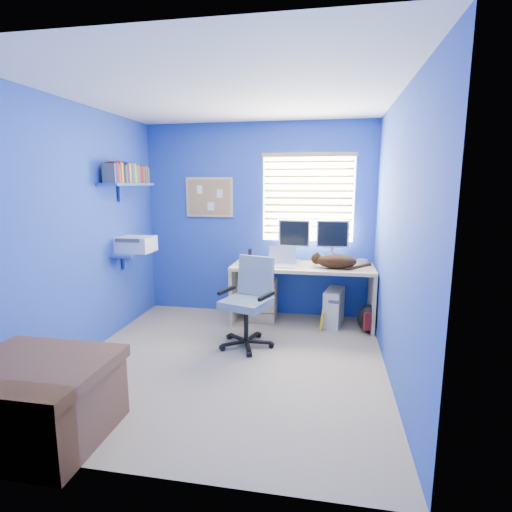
% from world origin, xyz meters
% --- Properties ---
extents(floor, '(3.00, 3.20, 0.00)m').
position_xyz_m(floor, '(0.00, 0.00, 0.00)').
color(floor, tan).
rests_on(floor, ground).
extents(ceiling, '(3.00, 3.20, 0.00)m').
position_xyz_m(ceiling, '(0.00, 0.00, 2.50)').
color(ceiling, white).
rests_on(ceiling, wall_back).
extents(wall_back, '(3.00, 0.01, 2.50)m').
position_xyz_m(wall_back, '(0.00, 1.60, 1.25)').
color(wall_back, '#294AB6').
rests_on(wall_back, ground).
extents(wall_front, '(3.00, 0.01, 2.50)m').
position_xyz_m(wall_front, '(0.00, -1.60, 1.25)').
color(wall_front, '#294AB6').
rests_on(wall_front, ground).
extents(wall_left, '(0.01, 3.20, 2.50)m').
position_xyz_m(wall_left, '(-1.50, 0.00, 1.25)').
color(wall_left, '#294AB6').
rests_on(wall_left, ground).
extents(wall_right, '(0.01, 3.20, 2.50)m').
position_xyz_m(wall_right, '(1.50, 0.00, 1.25)').
color(wall_right, '#294AB6').
rests_on(wall_right, ground).
extents(desk, '(1.72, 0.65, 0.74)m').
position_xyz_m(desk, '(0.62, 1.26, 0.37)').
color(desk, tan).
rests_on(desk, floor).
extents(laptop, '(0.33, 0.26, 0.22)m').
position_xyz_m(laptop, '(0.37, 1.15, 0.85)').
color(laptop, silver).
rests_on(laptop, desk).
extents(monitor_left, '(0.41, 0.17, 0.54)m').
position_xyz_m(monitor_left, '(0.49, 1.46, 1.01)').
color(monitor_left, silver).
rests_on(monitor_left, desk).
extents(monitor_right, '(0.41, 0.14, 0.54)m').
position_xyz_m(monitor_right, '(0.97, 1.48, 1.01)').
color(monitor_right, silver).
rests_on(monitor_right, desk).
extents(phone, '(0.10, 0.12, 0.17)m').
position_xyz_m(phone, '(-0.06, 1.35, 0.82)').
color(phone, black).
rests_on(phone, desk).
extents(mug, '(0.10, 0.09, 0.10)m').
position_xyz_m(mug, '(1.10, 1.45, 0.79)').
color(mug, '#367243').
rests_on(mug, desk).
extents(cd_spindle, '(0.13, 0.13, 0.07)m').
position_xyz_m(cd_spindle, '(1.34, 1.41, 0.78)').
color(cd_spindle, silver).
rests_on(cd_spindle, desk).
extents(cat, '(0.51, 0.35, 0.16)m').
position_xyz_m(cat, '(1.03, 1.15, 0.82)').
color(cat, black).
rests_on(cat, desk).
extents(tower_pc, '(0.27, 0.47, 0.45)m').
position_xyz_m(tower_pc, '(1.02, 1.27, 0.23)').
color(tower_pc, beige).
rests_on(tower_pc, floor).
extents(drawer_boxes, '(0.35, 0.28, 0.54)m').
position_xyz_m(drawer_boxes, '(0.12, 1.27, 0.27)').
color(drawer_boxes, tan).
rests_on(drawer_boxes, floor).
extents(yellow_book, '(0.03, 0.17, 0.24)m').
position_xyz_m(yellow_book, '(0.88, 1.07, 0.12)').
color(yellow_book, yellow).
rests_on(yellow_book, floor).
extents(backpack, '(0.36, 0.32, 0.34)m').
position_xyz_m(backpack, '(1.43, 1.06, 0.17)').
color(backpack, black).
rests_on(backpack, floor).
extents(bed_corner, '(1.13, 0.80, 0.54)m').
position_xyz_m(bed_corner, '(-1.11, -1.38, 0.27)').
color(bed_corner, brown).
rests_on(bed_corner, floor).
extents(office_chair, '(0.70, 0.70, 0.95)m').
position_xyz_m(office_chair, '(0.10, 0.47, 0.36)').
color(office_chair, black).
rests_on(office_chair, floor).
extents(window_blinds, '(1.15, 0.05, 1.10)m').
position_xyz_m(window_blinds, '(0.65, 1.57, 1.55)').
color(window_blinds, white).
rests_on(window_blinds, ground).
extents(corkboard, '(0.64, 0.02, 0.52)m').
position_xyz_m(corkboard, '(-0.65, 1.58, 1.55)').
color(corkboard, tan).
rests_on(corkboard, ground).
extents(wall_shelves, '(0.42, 0.90, 1.05)m').
position_xyz_m(wall_shelves, '(-1.35, 0.75, 1.43)').
color(wall_shelves, '#2B4DAA').
rests_on(wall_shelves, ground).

